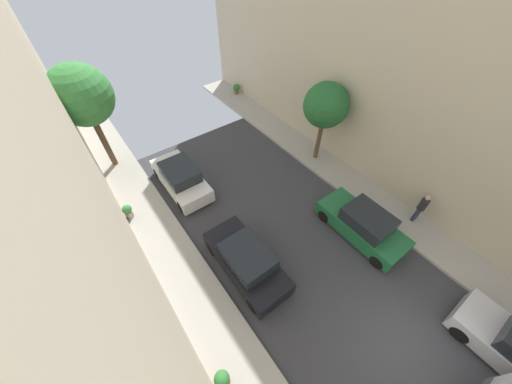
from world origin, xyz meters
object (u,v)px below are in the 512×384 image
parked_car_right_2 (363,225)px  potted_plant_1 (236,88)px  street_tree_1 (326,106)px  potted_plant_4 (222,380)px  parked_car_left_4 (181,178)px  parked_car_left_3 (247,261)px  pedestrian (421,207)px  street_tree_2 (81,96)px  potted_plant_5 (128,211)px

parked_car_right_2 → potted_plant_1: parked_car_right_2 is taller
parked_car_right_2 → street_tree_1: (2.29, 5.23, 2.89)m
potted_plant_4 → parked_car_left_4: bearing=71.7°
parked_car_left_3 → street_tree_1: street_tree_1 is taller
pedestrian → parked_car_left_3: bearing=160.8°
parked_car_left_3 → parked_car_left_4: same height
parked_car_left_3 → street_tree_2: bearing=103.3°
parked_car_left_3 → potted_plant_5: (-3.08, 5.77, -0.16)m
parked_car_left_4 → street_tree_2: (-2.44, 4.13, 3.75)m
street_tree_2 → potted_plant_4: street_tree_2 is taller
potted_plant_5 → parked_car_left_3: bearing=-61.9°
street_tree_1 → potted_plant_4: 12.80m
street_tree_1 → street_tree_2: 12.21m
parked_car_right_2 → pedestrian: size_ratio=2.44×
parked_car_right_2 → street_tree_1: 6.40m
street_tree_2 → pedestrian: bearing=-51.1°
potted_plant_4 → potted_plant_5: (-0.09, 8.65, -0.04)m
potted_plant_1 → potted_plant_5: bearing=-147.1°
potted_plant_4 → parked_car_left_3: bearing=43.8°
parked_car_right_2 → pedestrian: (2.73, -1.11, 0.35)m
street_tree_1 → potted_plant_1: (0.59, 9.62, -3.01)m
potted_plant_4 → potted_plant_5: potted_plant_4 is taller
parked_car_right_2 → pedestrian: bearing=-22.1°
parked_car_left_3 → parked_car_right_2: (5.40, -1.71, 0.00)m
street_tree_1 → potted_plant_1: size_ratio=5.98×
street_tree_2 → potted_plant_4: size_ratio=6.74×
street_tree_2 → potted_plant_1: street_tree_2 is taller
parked_car_left_3 → pedestrian: bearing=-19.2°
parked_car_left_3 → potted_plant_4: parked_car_left_3 is taller
parked_car_left_3 → parked_car_left_4: (0.00, 6.16, 0.00)m
street_tree_1 → potted_plant_5: size_ratio=6.10×
parked_car_left_4 → parked_car_left_3: bearing=-90.0°
pedestrian → potted_plant_5: size_ratio=2.24×
street_tree_2 → potted_plant_1: size_ratio=7.47×
pedestrian → potted_plant_4: (-11.12, -0.05, -0.47)m
parked_car_left_4 → potted_plant_5: (-3.08, -0.38, -0.16)m
pedestrian → potted_plant_4: size_ratio=1.98×
parked_car_right_2 → potted_plant_5: size_ratio=5.47×
street_tree_1 → parked_car_right_2: bearing=-113.6°
parked_car_right_2 → street_tree_1: size_ratio=0.90×
parked_car_left_3 → potted_plant_5: bearing=118.1°
pedestrian → potted_plant_1: size_ratio=2.20×
pedestrian → potted_plant_4: 11.13m
parked_car_right_2 → parked_car_left_4: bearing=124.4°
potted_plant_5 → street_tree_1: bearing=-11.8°
parked_car_left_4 → street_tree_1: 8.63m
street_tree_1 → pedestrian: bearing=-86.0°
parked_car_left_3 → street_tree_2: size_ratio=0.72×
street_tree_2 → potted_plant_5: size_ratio=7.62×
potted_plant_1 → street_tree_1: bearing=-93.5°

